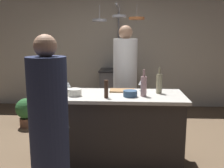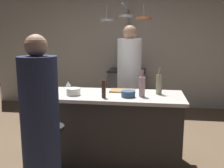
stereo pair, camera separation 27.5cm
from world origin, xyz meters
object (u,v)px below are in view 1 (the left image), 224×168
wine_bottle_white (159,83)px  mixing_bowl_blue (130,94)px  pepper_mill (106,89)px  wine_bottle_green (51,87)px  stove_range (118,89)px  cutting_board (122,90)px  wine_bottle_rose (144,86)px  chef (125,86)px  wine_glass_by_chef (68,85)px  potted_plant (26,111)px  mixing_bowl_ceramic (75,92)px  guest_left (49,134)px  wine_glass_near_right_guest (141,83)px  bar_stool_left (58,155)px

wine_bottle_white → mixing_bowl_blue: size_ratio=1.97×
pepper_mill → wine_bottle_green: 0.67m
stove_range → wine_bottle_white: wine_bottle_white is taller
cutting_board → wine_bottle_rose: bearing=-45.7°
chef → wine_bottle_white: bearing=-62.8°
stove_range → chef: chef is taller
wine_glass_by_chef → mixing_bowl_blue: bearing=-10.4°
potted_plant → wine_bottle_green: (0.89, -1.35, 0.72)m
potted_plant → mixing_bowl_ceramic: mixing_bowl_ceramic is taller
potted_plant → guest_left: bearing=-63.3°
guest_left → mixing_bowl_blue: size_ratio=9.78×
wine_bottle_rose → mixing_bowl_ceramic: wine_bottle_rose is taller
wine_bottle_white → wine_bottle_rose: bearing=-140.4°
wine_bottle_green → cutting_board: bearing=20.3°
cutting_board → wine_glass_near_right_guest: wine_glass_near_right_guest is taller
cutting_board → wine_bottle_white: size_ratio=0.98×
guest_left → cutting_board: bearing=61.9°
stove_range → wine_bottle_rose: wine_bottle_rose is taller
stove_range → pepper_mill: (-0.05, -2.65, 0.56)m
wine_bottle_rose → mixing_bowl_ceramic: (-0.83, -0.03, -0.08)m
cutting_board → pepper_mill: 0.43m
wine_bottle_green → mixing_bowl_ceramic: (0.28, 0.02, -0.07)m
wine_bottle_white → wine_bottle_rose: 0.26m
potted_plant → pepper_mill: bearing=-42.5°
chef → guest_left: size_ratio=1.09×
guest_left → wine_glass_near_right_guest: bearing=54.2°
stove_range → chef: size_ratio=0.50×
wine_bottle_rose → wine_bottle_white: bearing=39.6°
mixing_bowl_ceramic → guest_left: bearing=-93.5°
chef → bar_stool_left: (-0.69, -1.55, -0.45)m
potted_plant → pepper_mill: (1.55, -1.42, 0.71)m
bar_stool_left → pepper_mill: 0.90m
cutting_board → mixing_bowl_blue: mixing_bowl_blue is taller
guest_left → mixing_bowl_ceramic: guest_left is taller
stove_range → wine_bottle_white: 2.51m
chef → pepper_mill: bearing=-100.6°
chef → wine_glass_near_right_guest: bearing=-73.2°
wine_bottle_white → pepper_mill: bearing=-156.0°
pepper_mill → wine_glass_near_right_guest: (0.42, 0.42, 0.00)m
wine_bottle_green → wine_glass_by_chef: bearing=42.4°
stove_range → wine_glass_near_right_guest: (0.38, -2.23, 0.56)m
wine_glass_by_chef → mixing_bowl_blue: size_ratio=0.88×
wine_bottle_green → wine_glass_by_chef: 0.23m
cutting_board → wine_bottle_white: 0.49m
pepper_mill → mixing_bowl_blue: pepper_mill is taller
cutting_board → mixing_bowl_blue: size_ratio=1.93×
wine_bottle_rose → wine_glass_by_chef: wine_bottle_rose is taller
wine_bottle_white → mixing_bowl_blue: (-0.36, -0.20, -0.09)m
wine_bottle_rose → mixing_bowl_blue: 0.19m
stove_range → guest_left: (-0.49, -3.43, 0.31)m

